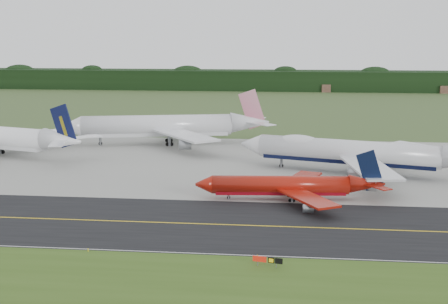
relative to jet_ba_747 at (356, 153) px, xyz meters
The scene contains 13 objects.
ground 46.91m from the jet_ba_747, 117.57° to the right, with size 600.00×600.00×0.00m, color #395126.
grass_verge 79.48m from the jet_ba_747, 105.78° to the right, with size 400.00×30.00×0.01m, color #345118.
taxiway 50.46m from the jet_ba_747, 115.46° to the right, with size 400.00×32.00×0.02m, color black.
apron 24.24m from the jet_ba_747, 155.81° to the left, with size 400.00×78.00×0.01m, color gray.
taxiway_centreline 50.46m from the jet_ba_747, 115.46° to the right, with size 400.00×0.40×0.00m, color yellow.
taxiway_edge_line 64.74m from the jet_ba_747, 109.53° to the right, with size 400.00×0.25×0.00m, color silver.
horizon_treeline 233.45m from the jet_ba_747, 95.30° to the left, with size 700.00×25.00×12.00m.
jet_ba_747 is the anchor object (origin of this frame).
jet_red_737 30.85m from the jet_ba_747, 121.12° to the right, with size 39.65×32.22×10.70m.
jet_star_tail 65.74m from the jet_ba_747, 146.04° to the left, with size 64.30×52.90×17.08m.
taxiway_sign 68.21m from the jet_ba_747, 106.34° to the right, with size 4.49×1.06×1.51m.
edge_marker_left 78.32m from the jet_ba_747, 127.74° to the right, with size 0.16×0.16×0.50m, color yellow.
edge_marker_center 65.42m from the jet_ba_747, 108.61° to the right, with size 0.16×0.16×0.50m, color yellow.
Camera 1 is at (5.65, -112.11, 34.06)m, focal length 50.00 mm.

